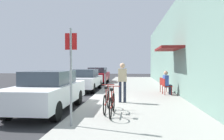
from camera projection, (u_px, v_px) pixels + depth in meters
The scene contains 14 objects.
ground_plane at pixel (87, 103), 9.56m from camera, with size 60.00×60.00×0.00m, color #2D2D30.
sidewalk_slab at pixel (136, 96), 11.34m from camera, with size 4.50×32.00×0.12m, color #9E9B93.
building_facade at pixel (181, 46), 11.05m from camera, with size 1.40×32.00×5.43m.
parked_car_0 at pixel (49, 91), 7.86m from camera, with size 1.80×4.40×1.51m.
parked_car_1 at pixel (85, 80), 14.04m from camera, with size 1.80×4.40×1.43m.
parked_car_2 at pixel (98, 75), 19.35m from camera, with size 1.80×4.40×1.48m.
parking_meter at pixel (105, 79), 12.39m from camera, with size 0.12×0.10×1.32m.
street_sign at pixel (71, 69), 5.55m from camera, with size 0.32×0.06×2.60m.
bicycle_0 at pixel (112, 104), 6.73m from camera, with size 0.46×1.71×0.90m.
bicycle_1 at pixel (107, 101), 7.25m from camera, with size 0.46×1.71×0.90m.
cafe_chair_0 at pixel (166, 85), 11.30m from camera, with size 0.51×0.51×0.87m.
seated_patron_0 at pixel (167, 82), 11.30m from camera, with size 0.48×0.42×1.29m.
cafe_chair_1 at pixel (163, 84), 12.17m from camera, with size 0.51×0.51×0.87m.
pedestrian_standing at pixel (122, 79), 8.98m from camera, with size 0.36×0.22×1.70m.
Camera 1 is at (2.00, -9.37, 1.76)m, focal length 33.53 mm.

